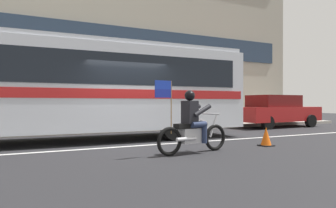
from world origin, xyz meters
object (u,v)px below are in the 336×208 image
parked_sedan_curbside (276,111)px  traffic_cone (266,137)px  transit_bus (67,83)px  fire_hydrant (154,119)px  motorcycle_with_rider (193,126)px

parked_sedan_curbside → traffic_cone: bearing=-138.0°
transit_bus → fire_hydrant: (4.17, 2.76, -1.37)m
traffic_cone → motorcycle_with_rider: bearing=-176.6°
parked_sedan_curbside → fire_hydrant: 6.45m
motorcycle_with_rider → fire_hydrant: motorcycle_with_rider is taller
motorcycle_with_rider → fire_hydrant: 6.54m
transit_bus → fire_hydrant: transit_bus is taller
motorcycle_with_rider → parked_sedan_curbside: bearing=32.1°
transit_bus → parked_sedan_curbside: size_ratio=2.52×
motorcycle_with_rider → fire_hydrant: (1.61, 6.33, -0.15)m
motorcycle_with_rider → parked_sedan_curbside: (7.90, 4.97, 0.18)m
fire_hydrant → traffic_cone: size_ratio=1.36×
transit_bus → motorcycle_with_rider: bearing=-54.3°
parked_sedan_curbside → transit_bus: bearing=-172.4°
fire_hydrant → transit_bus: bearing=-146.6°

